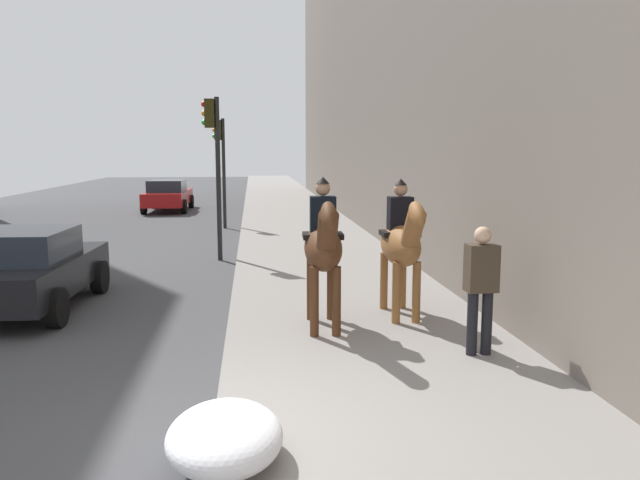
% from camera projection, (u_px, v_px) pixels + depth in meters
% --- Properties ---
extents(sidewalk_slab, '(120.00, 4.16, 0.12)m').
position_uv_depth(sidewalk_slab, '(429.00, 436.00, 5.96)').
color(sidewalk_slab, gray).
rests_on(sidewalk_slab, ground).
extents(mounted_horse_near, '(2.15, 0.62, 2.28)m').
position_uv_depth(mounted_horse_near, '(323.00, 246.00, 9.14)').
color(mounted_horse_near, '#4C2B16').
rests_on(mounted_horse_near, sidewalk_slab).
extents(mounted_horse_far, '(2.15, 0.60, 2.22)m').
position_uv_depth(mounted_horse_far, '(401.00, 243.00, 9.84)').
color(mounted_horse_far, brown).
rests_on(mounted_horse_far, sidewalk_slab).
extents(pedestrian_greeting, '(0.28, 0.41, 1.70)m').
position_uv_depth(pedestrian_greeting, '(481.00, 282.00, 8.01)').
color(pedestrian_greeting, black).
rests_on(pedestrian_greeting, sidewalk_slab).
extents(car_near_lane, '(4.48, 2.02, 1.44)m').
position_uv_depth(car_near_lane, '(168.00, 195.00, 28.37)').
color(car_near_lane, maroon).
rests_on(car_near_lane, ground).
extents(car_mid_lane, '(3.92, 2.15, 1.44)m').
position_uv_depth(car_mid_lane, '(25.00, 269.00, 10.77)').
color(car_mid_lane, black).
rests_on(car_mid_lane, ground).
extents(traffic_light_near_curb, '(0.20, 0.44, 4.08)m').
position_uv_depth(traffic_light_near_curb, '(214.00, 153.00, 15.35)').
color(traffic_light_near_curb, black).
rests_on(traffic_light_near_curb, ground).
extents(traffic_light_far_curb, '(0.20, 0.44, 3.89)m').
position_uv_depth(traffic_light_far_curb, '(221.00, 155.00, 21.82)').
color(traffic_light_far_curb, black).
rests_on(traffic_light_far_curb, ground).
extents(snow_pile_near, '(1.31, 1.01, 0.45)m').
position_uv_depth(snow_pile_near, '(225.00, 437.00, 5.32)').
color(snow_pile_near, white).
rests_on(snow_pile_near, sidewalk_slab).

